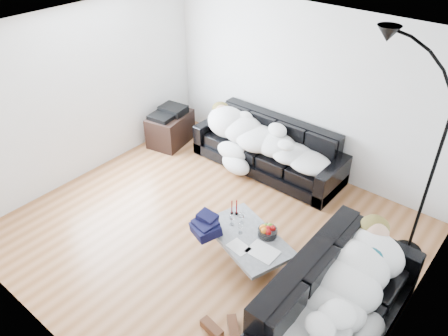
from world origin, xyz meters
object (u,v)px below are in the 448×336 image
Objects in this scene: sleeper_back at (267,136)px; fruit_bowl at (268,231)px; candle_right at (237,208)px; stereo at (169,112)px; wine_glass_a at (242,218)px; floor_lamp at (432,175)px; shoes at (222,328)px; sofa_back at (268,147)px; sleeper_right at (340,291)px; av_cabinet at (170,129)px; sofa_right at (337,304)px; wine_glass_b at (232,220)px; coffee_table at (247,246)px; wine_glass_c at (240,228)px; candle_left at (232,208)px.

sleeper_back is 1.96m from fruit_bowl.
stereo is (-2.41, 1.16, 0.16)m from candle_right.
wine_glass_a is 0.07× the size of floor_lamp.
shoes is at bearing -121.25° from floor_lamp.
sofa_back reaches higher than candle_right.
floor_lamp is (0.18, 1.71, 0.54)m from sleeper_right.
sleeper_right is 4.50m from av_cabinet.
fruit_bowl is (-1.19, 0.50, -0.05)m from sofa_right.
fruit_bowl is at bearing 15.37° from wine_glass_b.
sofa_back is 3.15m from sofa_right.
candle_right is (0.59, -1.51, -0.18)m from sleeper_back.
wine_glass_a is at bearing 73.34° from sofa_right.
candle_right is (-0.08, 0.20, 0.04)m from wine_glass_b.
wine_glass_a is at bearing 144.82° from coffee_table.
sleeper_right is 1.52m from wine_glass_c.
wine_glass_b is 0.21m from candle_left.
floor_lamp reaches higher than wine_glass_b.
sofa_back is 5.22× the size of shoes.
floor_lamp is at bearing -8.07° from stereo.
wine_glass_a is at bearing -31.91° from candle_right.
sofa_right reaches higher than shoes.
stereo is at bearing 162.87° from shoes.
av_cabinet is (-2.57, 1.26, -0.15)m from wine_glass_a.
av_cabinet is at bearing 67.30° from sleeper_right.
coffee_table is at bearing -145.38° from floor_lamp.
wine_glass_c is at bearing -39.79° from av_cabinet.
coffee_table is 5.07× the size of candle_right.
shoes is (0.75, -1.10, -0.36)m from wine_glass_b.
sofa_right is at bearing -103.22° from floor_lamp.
sofa_right is 9.28× the size of fruit_bowl.
candle_right is at bearing -68.77° from sleeper_back.
sofa_right is at bearing -12.18° from wine_glass_c.
stereo reaches higher than candle_right.
fruit_bowl is 3.20m from av_cabinet.
candle_left is at bearing 176.58° from fruit_bowl.
stereo is 4.36m from floor_lamp.
sofa_back reaches higher than stereo.
sofa_right is 1.88m from floor_lamp.
sleeper_back reaches higher than candle_left.
sofa_right is at bearing -12.73° from wine_glass_b.
candle_left is (-0.31, 0.22, 0.03)m from wine_glass_c.
sleeper_right is at bearing 0.00° from sofa_right.
sleeper_back is 1.65m from candle_left.
wine_glass_b is at bearing -51.71° from candle_left.
coffee_table is 0.35m from wine_glass_a.
candle_left is (0.54, -1.60, 0.03)m from sofa_back.
sleeper_right is at bearing -30.54° from stereo.
sleeper_back is 4.79× the size of stereo.
candle_left is at bearing 73.24° from sleeper_right.
wine_glass_c is (-1.47, 0.32, -0.04)m from sofa_right.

